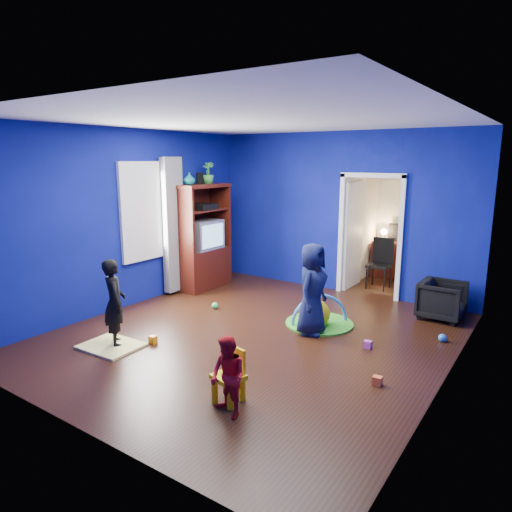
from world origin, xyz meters
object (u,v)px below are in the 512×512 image
Objects in this scene: crt_tv at (203,235)px; kid_chair at (228,379)px; child_black at (115,303)px; play_mat at (319,323)px; folding_chair at (379,265)px; child_navy at (312,289)px; vase at (189,179)px; tv_armoire at (202,237)px; toddler_red at (228,377)px; study_desk at (395,260)px; hopper_ball at (316,314)px; armchair at (442,300)px.

crt_tv reaches higher than kid_chair.
play_mat is at bearing -97.47° from child_black.
child_navy is at bearing -89.75° from folding_chair.
folding_chair is (2.82, 2.10, -1.61)m from vase.
toddler_red is at bearing -46.22° from tv_armoire.
kid_chair is 0.54× the size of folding_chair.
crt_tv is (-3.12, 3.30, 0.62)m from toddler_red.
child_black is 0.90× the size of child_navy.
study_desk is (2.82, 2.76, -0.60)m from tv_armoire.
crt_tv reaches higher than child_black.
vase is (-3.16, 3.00, 1.67)m from toddler_red.
crt_tv reaches higher than hopper_ball.
play_mat is at bearing 132.44° from armchair.
armchair is 0.56× the size of child_black.
kid_chair is at bearing -42.91° from vase.
child_navy is at bearing -78.69° from hopper_ball.
child_navy is at bearing -89.82° from study_desk.
child_navy is 2.38m from toddler_red.
folding_chair is (0.04, 2.51, 0.26)m from hopper_ball.
armchair is 1.61× the size of hopper_ball.
armchair is 1.78m from folding_chair.
folding_chair reaches higher than kid_chair.
toddler_red is at bearing -81.66° from hopper_ball.
study_desk reaches higher than kid_chair.
tv_armoire is 3.39m from folding_chair.
kid_chair is at bearing -87.76° from folding_chair.
child_black is 5.87m from study_desk.
hopper_ball is (2.74, -0.71, -0.82)m from crt_tv.
toddler_red is 1.13× the size of crt_tv.
child_navy is at bearing 141.04° from armchair.
armchair is at bearing 9.44° from tv_armoire.
child_navy is at bearing -18.95° from crt_tv.
vase is at bearing 151.32° from kid_chair.
child_black reaches higher than study_desk.
child_black is 1.16× the size of play_mat.
vase is 4.49m from study_desk.
crt_tv is at bearing 165.51° from hopper_ball.
child_navy is at bearing -13.09° from vase.
tv_armoire is (-0.90, 2.78, 0.40)m from child_black.
child_black is 2.66m from child_navy.
study_desk is (2.78, 2.76, -0.65)m from crt_tv.
armchair is 0.65× the size of play_mat.
child_black reaches higher than folding_chair.
child_navy is 0.74m from play_mat.
toddler_red is 2.78m from play_mat.
child_black is at bearing 137.16° from armchair.
child_black is at bearing -72.82° from crt_tv.
tv_armoire is at bearing 100.19° from armchair.
armchair is 2.01m from hopper_ball.
hopper_ball is at bearing -14.29° from tv_armoire.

